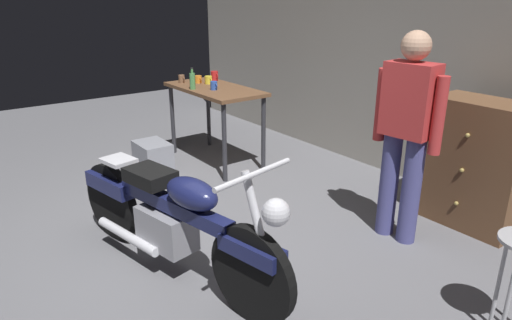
{
  "coord_description": "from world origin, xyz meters",
  "views": [
    {
      "loc": [
        2.83,
        -1.38,
        1.92
      ],
      "look_at": [
        0.05,
        0.7,
        0.65
      ],
      "focal_mm": 32.18,
      "sensor_mm": 36.0,
      "label": 1
    }
  ],
  "objects_px": {
    "mug_brown_stoneware": "(182,79)",
    "person_standing": "(406,130)",
    "bottle": "(192,81)",
    "mug_orange_travel": "(198,79)",
    "motorcycle": "(171,217)",
    "storage_bin": "(153,157)",
    "mug_blue_enamel": "(214,86)",
    "wooden_dresser": "(477,164)",
    "mug_red_diner": "(215,76)",
    "mug_yellow_tall": "(209,80)"
  },
  "relations": [
    {
      "from": "storage_bin",
      "to": "mug_brown_stoneware",
      "type": "distance_m",
      "value": 1.03
    },
    {
      "from": "mug_brown_stoneware",
      "to": "person_standing",
      "type": "bearing_deg",
      "value": 7.4
    },
    {
      "from": "mug_red_diner",
      "to": "mug_yellow_tall",
      "type": "bearing_deg",
      "value": -50.54
    },
    {
      "from": "mug_orange_travel",
      "to": "mug_red_diner",
      "type": "xyz_separation_m",
      "value": [
        -0.02,
        0.24,
        0.01
      ]
    },
    {
      "from": "storage_bin",
      "to": "bottle",
      "type": "relative_size",
      "value": 1.83
    },
    {
      "from": "person_standing",
      "to": "mug_red_diner",
      "type": "relative_size",
      "value": 13.21
    },
    {
      "from": "mug_orange_travel",
      "to": "mug_red_diner",
      "type": "bearing_deg",
      "value": 94.85
    },
    {
      "from": "mug_brown_stoneware",
      "to": "mug_red_diner",
      "type": "distance_m",
      "value": 0.41
    },
    {
      "from": "bottle",
      "to": "mug_orange_travel",
      "type": "bearing_deg",
      "value": 140.38
    },
    {
      "from": "wooden_dresser",
      "to": "mug_blue_enamel",
      "type": "relative_size",
      "value": 9.99
    },
    {
      "from": "mug_red_diner",
      "to": "mug_brown_stoneware",
      "type": "bearing_deg",
      "value": -106.55
    },
    {
      "from": "person_standing",
      "to": "mug_orange_travel",
      "type": "distance_m",
      "value": 2.79
    },
    {
      "from": "storage_bin",
      "to": "mug_blue_enamel",
      "type": "height_order",
      "value": "mug_blue_enamel"
    },
    {
      "from": "mug_red_diner",
      "to": "mug_blue_enamel",
      "type": "bearing_deg",
      "value": -32.7
    },
    {
      "from": "motorcycle",
      "to": "mug_yellow_tall",
      "type": "xyz_separation_m",
      "value": [
        -2.04,
        1.56,
        0.5
      ]
    },
    {
      "from": "mug_red_diner",
      "to": "bottle",
      "type": "height_order",
      "value": "bottle"
    },
    {
      "from": "storage_bin",
      "to": "mug_yellow_tall",
      "type": "bearing_deg",
      "value": 94.96
    },
    {
      "from": "mug_brown_stoneware",
      "to": "mug_orange_travel",
      "type": "xyz_separation_m",
      "value": [
        0.14,
        0.15,
        -0.0
      ]
    },
    {
      "from": "motorcycle",
      "to": "bottle",
      "type": "xyz_separation_m",
      "value": [
        -1.87,
        1.25,
        0.55
      ]
    },
    {
      "from": "mug_blue_enamel",
      "to": "bottle",
      "type": "relative_size",
      "value": 0.46
    },
    {
      "from": "motorcycle",
      "to": "mug_brown_stoneware",
      "type": "distance_m",
      "value": 2.71
    },
    {
      "from": "mug_blue_enamel",
      "to": "mug_orange_travel",
      "type": "bearing_deg",
      "value": 171.52
    },
    {
      "from": "person_standing",
      "to": "storage_bin",
      "type": "relative_size",
      "value": 3.8
    },
    {
      "from": "motorcycle",
      "to": "mug_brown_stoneware",
      "type": "bearing_deg",
      "value": 138.51
    },
    {
      "from": "mug_red_diner",
      "to": "storage_bin",
      "type": "bearing_deg",
      "value": -77.73
    },
    {
      "from": "bottle",
      "to": "mug_brown_stoneware",
      "type": "bearing_deg",
      "value": 167.78
    },
    {
      "from": "person_standing",
      "to": "bottle",
      "type": "xyz_separation_m",
      "value": [
        -2.49,
        -0.47,
        0.07
      ]
    },
    {
      "from": "wooden_dresser",
      "to": "bottle",
      "type": "height_order",
      "value": "bottle"
    },
    {
      "from": "mug_blue_enamel",
      "to": "mug_orange_travel",
      "type": "xyz_separation_m",
      "value": [
        -0.47,
        0.07,
        -0.0
      ]
    },
    {
      "from": "person_standing",
      "to": "storage_bin",
      "type": "xyz_separation_m",
      "value": [
        -2.59,
        -0.97,
        -0.76
      ]
    },
    {
      "from": "wooden_dresser",
      "to": "bottle",
      "type": "distance_m",
      "value": 3.01
    },
    {
      "from": "wooden_dresser",
      "to": "mug_red_diner",
      "type": "bearing_deg",
      "value": -167.0
    },
    {
      "from": "person_standing",
      "to": "storage_bin",
      "type": "distance_m",
      "value": 2.87
    },
    {
      "from": "motorcycle",
      "to": "mug_blue_enamel",
      "type": "bearing_deg",
      "value": 128.83
    },
    {
      "from": "mug_brown_stoneware",
      "to": "bottle",
      "type": "bearing_deg",
      "value": -12.22
    },
    {
      "from": "motorcycle",
      "to": "person_standing",
      "type": "relative_size",
      "value": 1.29
    },
    {
      "from": "person_standing",
      "to": "mug_blue_enamel",
      "type": "relative_size",
      "value": 15.17
    },
    {
      "from": "mug_orange_travel",
      "to": "mug_yellow_tall",
      "type": "relative_size",
      "value": 0.98
    },
    {
      "from": "motorcycle",
      "to": "storage_bin",
      "type": "bearing_deg",
      "value": 147.85
    },
    {
      "from": "mug_brown_stoneware",
      "to": "mug_orange_travel",
      "type": "relative_size",
      "value": 0.92
    },
    {
      "from": "wooden_dresser",
      "to": "mug_yellow_tall",
      "type": "bearing_deg",
      "value": -163.16
    },
    {
      "from": "person_standing",
      "to": "mug_brown_stoneware",
      "type": "bearing_deg",
      "value": 1.68
    },
    {
      "from": "motorcycle",
      "to": "storage_bin",
      "type": "xyz_separation_m",
      "value": [
        -1.97,
        0.76,
        -0.28
      ]
    },
    {
      "from": "wooden_dresser",
      "to": "mug_blue_enamel",
      "type": "distance_m",
      "value": 2.78
    },
    {
      "from": "mug_yellow_tall",
      "to": "bottle",
      "type": "bearing_deg",
      "value": -61.35
    },
    {
      "from": "storage_bin",
      "to": "mug_blue_enamel",
      "type": "bearing_deg",
      "value": 67.87
    },
    {
      "from": "mug_brown_stoneware",
      "to": "bottle",
      "type": "distance_m",
      "value": 0.44
    },
    {
      "from": "person_standing",
      "to": "mug_blue_enamel",
      "type": "distance_m",
      "value": 2.34
    },
    {
      "from": "storage_bin",
      "to": "mug_orange_travel",
      "type": "distance_m",
      "value": 1.09
    },
    {
      "from": "wooden_dresser",
      "to": "storage_bin",
      "type": "relative_size",
      "value": 2.5
    }
  ]
}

